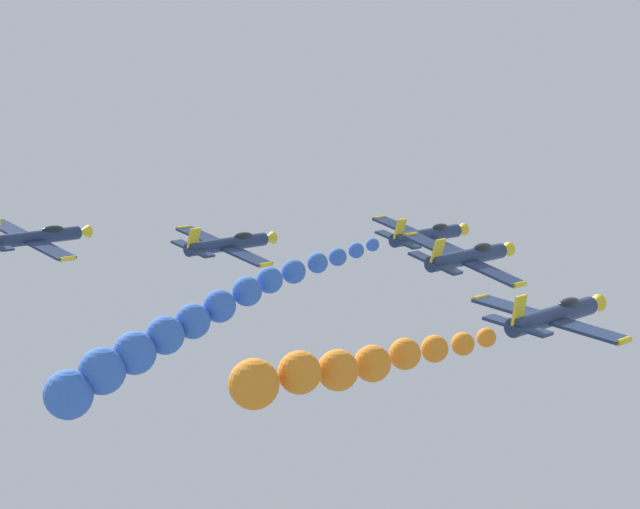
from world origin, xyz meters
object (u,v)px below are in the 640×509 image
at_px(airplane_lead, 428,235).
at_px(airplane_right_outer, 554,315).
at_px(airplane_left_inner, 229,244).
at_px(airplane_right_inner, 469,257).
at_px(airplane_left_outer, 36,237).

distance_m(airplane_lead, airplane_right_outer, 32.31).
relative_size(airplane_left_inner, airplane_right_inner, 1.00).
relative_size(airplane_lead, airplane_left_inner, 1.00).
bearing_deg(airplane_lead, airplane_right_outer, -43.55).
bearing_deg(airplane_left_inner, airplane_right_outer, -18.66).
bearing_deg(airplane_right_outer, airplane_right_inner, 138.78).
distance_m(airplane_lead, airplane_left_outer, 31.38).
relative_size(airplane_lead, airplane_left_outer, 1.00).
distance_m(airplane_lead, airplane_left_inner, 16.13).
height_order(airplane_lead, airplane_left_inner, airplane_lead).
xyz_separation_m(airplane_right_inner, airplane_right_outer, (12.52, -10.97, -1.12)).
distance_m(airplane_lead, airplane_right_inner, 15.68).
xyz_separation_m(airplane_left_inner, airplane_right_outer, (35.97, -12.15, -0.07)).
relative_size(airplane_lead, airplane_right_outer, 1.00).
bearing_deg(airplane_lead, airplane_right_inner, -46.02).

